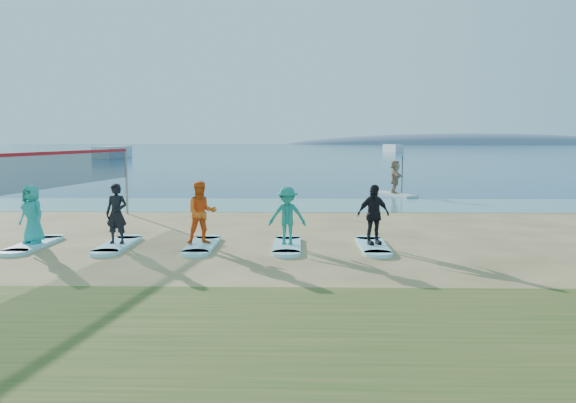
{
  "coord_description": "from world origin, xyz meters",
  "views": [
    {
      "loc": [
        0.94,
        -13.5,
        2.83
      ],
      "look_at": [
        0.62,
        2.0,
        1.1
      ],
      "focal_mm": 35.0,
      "sensor_mm": 36.0,
      "label": 1
    }
  ],
  "objects_px": {
    "surfboard_3": "(287,246)",
    "paddleboard": "(395,194)",
    "paddleboarder": "(395,177)",
    "student_1": "(117,214)",
    "volleyball_net": "(59,170)",
    "surfboard_1": "(118,245)",
    "student_4": "(373,215)",
    "boat_offshore_b": "(393,152)",
    "student_3": "(287,216)",
    "student_0": "(32,214)",
    "boat_offshore_a": "(113,158)",
    "student_2": "(202,213)",
    "surfboard_4": "(373,246)",
    "surfboard_0": "(34,245)",
    "surfboard_2": "(202,245)"
  },
  "relations": [
    {
      "from": "surfboard_1",
      "to": "surfboard_3",
      "type": "relative_size",
      "value": 1.0
    },
    {
      "from": "student_1",
      "to": "student_2",
      "type": "relative_size",
      "value": 0.96
    },
    {
      "from": "paddleboarder",
      "to": "surfboard_4",
      "type": "distance_m",
      "value": 14.01
    },
    {
      "from": "student_2",
      "to": "surfboard_4",
      "type": "relative_size",
      "value": 0.75
    },
    {
      "from": "boat_offshore_a",
      "to": "student_2",
      "type": "height_order",
      "value": "student_2"
    },
    {
      "from": "surfboard_4",
      "to": "surfboard_0",
      "type": "bearing_deg",
      "value": 180.0
    },
    {
      "from": "surfboard_3",
      "to": "boat_offshore_b",
      "type": "bearing_deg",
      "value": 79.21
    },
    {
      "from": "student_1",
      "to": "surfboard_3",
      "type": "relative_size",
      "value": 0.72
    },
    {
      "from": "boat_offshore_b",
      "to": "student_2",
      "type": "distance_m",
      "value": 111.54
    },
    {
      "from": "boat_offshore_b",
      "to": "student_4",
      "type": "distance_m",
      "value": 110.7
    },
    {
      "from": "paddleboard",
      "to": "boat_offshore_b",
      "type": "bearing_deg",
      "value": 55.79
    },
    {
      "from": "volleyball_net",
      "to": "surfboard_3",
      "type": "bearing_deg",
      "value": -16.87
    },
    {
      "from": "volleyball_net",
      "to": "boat_offshore_a",
      "type": "xyz_separation_m",
      "value": [
        -20.58,
        66.48,
        -1.9
      ]
    },
    {
      "from": "paddleboarder",
      "to": "boat_offshore_a",
      "type": "relative_size",
      "value": 0.19
    },
    {
      "from": "boat_offshore_b",
      "to": "surfboard_2",
      "type": "height_order",
      "value": "boat_offshore_b"
    },
    {
      "from": "surfboard_0",
      "to": "student_0",
      "type": "bearing_deg",
      "value": 0.0
    },
    {
      "from": "boat_offshore_b",
      "to": "student_2",
      "type": "relative_size",
      "value": 3.65
    },
    {
      "from": "surfboard_1",
      "to": "surfboard_2",
      "type": "height_order",
      "value": "same"
    },
    {
      "from": "volleyball_net",
      "to": "paddleboarder",
      "type": "distance_m",
      "value": 16.71
    },
    {
      "from": "volleyball_net",
      "to": "boat_offshore_b",
      "type": "distance_m",
      "value": 110.58
    },
    {
      "from": "paddleboard",
      "to": "student_0",
      "type": "distance_m",
      "value": 18.12
    },
    {
      "from": "paddleboarder",
      "to": "boat_offshore_b",
      "type": "relative_size",
      "value": 0.27
    },
    {
      "from": "volleyball_net",
      "to": "student_2",
      "type": "distance_m",
      "value": 5.17
    },
    {
      "from": "student_3",
      "to": "boat_offshore_b",
      "type": "bearing_deg",
      "value": 82.27
    },
    {
      "from": "paddleboarder",
      "to": "student_3",
      "type": "bearing_deg",
      "value": 157.79
    },
    {
      "from": "surfboard_1",
      "to": "student_4",
      "type": "bearing_deg",
      "value": 0.0
    },
    {
      "from": "boat_offshore_b",
      "to": "volleyball_net",
      "type": "bearing_deg",
      "value": -122.94
    },
    {
      "from": "paddleboard",
      "to": "student_4",
      "type": "height_order",
      "value": "student_4"
    },
    {
      "from": "paddleboarder",
      "to": "surfboard_1",
      "type": "xyz_separation_m",
      "value": [
        -9.61,
        -13.68,
        -0.9
      ]
    },
    {
      "from": "volleyball_net",
      "to": "surfboard_0",
      "type": "bearing_deg",
      "value": -86.07
    },
    {
      "from": "paddleboard",
      "to": "surfboard_3",
      "type": "distance_m",
      "value": 14.61
    },
    {
      "from": "paddleboard",
      "to": "student_2",
      "type": "distance_m",
      "value": 15.56
    },
    {
      "from": "paddleboarder",
      "to": "boat_offshore_a",
      "type": "xyz_separation_m",
      "value": [
        -32.57,
        54.89,
        -0.95
      ]
    },
    {
      "from": "surfboard_1",
      "to": "student_0",
      "type": "bearing_deg",
      "value": 180.0
    },
    {
      "from": "surfboard_3",
      "to": "paddleboard",
      "type": "bearing_deg",
      "value": 69.48
    },
    {
      "from": "surfboard_3",
      "to": "student_4",
      "type": "xyz_separation_m",
      "value": [
        2.24,
        0.0,
        0.83
      ]
    },
    {
      "from": "boat_offshore_a",
      "to": "surfboard_0",
      "type": "relative_size",
      "value": 4.0
    },
    {
      "from": "student_3",
      "to": "student_4",
      "type": "bearing_deg",
      "value": 3.07
    },
    {
      "from": "paddleboarder",
      "to": "student_1",
      "type": "bearing_deg",
      "value": 143.24
    },
    {
      "from": "surfboard_1",
      "to": "surfboard_3",
      "type": "xyz_separation_m",
      "value": [
        4.49,
        0.0,
        0.0
      ]
    },
    {
      "from": "surfboard_1",
      "to": "boat_offshore_b",
      "type": "bearing_deg",
      "value": 76.95
    },
    {
      "from": "volleyball_net",
      "to": "student_2",
      "type": "bearing_deg",
      "value": -24.24
    },
    {
      "from": "volleyball_net",
      "to": "student_4",
      "type": "height_order",
      "value": "volleyball_net"
    },
    {
      "from": "volleyball_net",
      "to": "paddleboarder",
      "type": "relative_size",
      "value": 5.45
    },
    {
      "from": "student_1",
      "to": "student_3",
      "type": "relative_size",
      "value": 1.05
    },
    {
      "from": "paddleboarder",
      "to": "student_0",
      "type": "bearing_deg",
      "value": 137.42
    },
    {
      "from": "student_1",
      "to": "surfboard_4",
      "type": "relative_size",
      "value": 0.72
    },
    {
      "from": "student_0",
      "to": "surfboard_1",
      "type": "height_order",
      "value": "student_0"
    },
    {
      "from": "surfboard_2",
      "to": "student_4",
      "type": "bearing_deg",
      "value": 0.0
    },
    {
      "from": "boat_offshore_a",
      "to": "surfboard_3",
      "type": "height_order",
      "value": "boat_offshore_a"
    }
  ]
}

